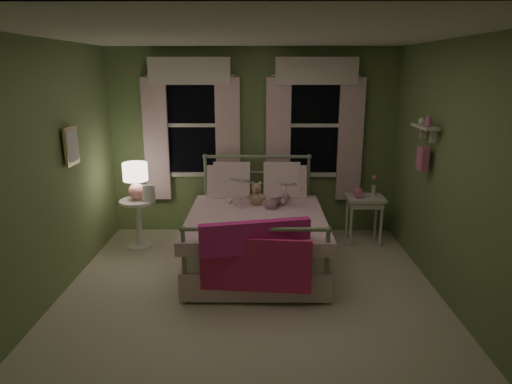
{
  "coord_description": "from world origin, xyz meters",
  "views": [
    {
      "loc": [
        0.1,
        -4.28,
        2.31
      ],
      "look_at": [
        0.06,
        0.55,
        1.0
      ],
      "focal_mm": 32.0,
      "sensor_mm": 36.0,
      "label": 1
    }
  ],
  "objects_px": {
    "bed": "(256,234)",
    "nightstand_left": "(138,217)",
    "nightstand_right": "(365,204)",
    "teddy_bear": "(256,195)",
    "child_left": "(235,182)",
    "child_right": "(279,178)",
    "table_lamp": "(136,177)"
  },
  "relations": [
    {
      "from": "bed",
      "to": "nightstand_left",
      "type": "relative_size",
      "value": 3.13
    },
    {
      "from": "nightstand_left",
      "to": "nightstand_right",
      "type": "bearing_deg",
      "value": 3.74
    },
    {
      "from": "teddy_bear",
      "to": "nightstand_right",
      "type": "height_order",
      "value": "teddy_bear"
    },
    {
      "from": "bed",
      "to": "child_left",
      "type": "xyz_separation_m",
      "value": [
        -0.28,
        0.42,
        0.54
      ]
    },
    {
      "from": "child_left",
      "to": "teddy_bear",
      "type": "bearing_deg",
      "value": 133.62
    },
    {
      "from": "child_right",
      "to": "nightstand_right",
      "type": "height_order",
      "value": "child_right"
    },
    {
      "from": "child_right",
      "to": "nightstand_right",
      "type": "bearing_deg",
      "value": -145.12
    },
    {
      "from": "teddy_bear",
      "to": "table_lamp",
      "type": "relative_size",
      "value": 0.64
    },
    {
      "from": "bed",
      "to": "table_lamp",
      "type": "bearing_deg",
      "value": 161.39
    },
    {
      "from": "teddy_bear",
      "to": "table_lamp",
      "type": "distance_m",
      "value": 1.59
    },
    {
      "from": "child_right",
      "to": "teddy_bear",
      "type": "height_order",
      "value": "child_right"
    },
    {
      "from": "child_right",
      "to": "table_lamp",
      "type": "bearing_deg",
      "value": 17.21
    },
    {
      "from": "child_left",
      "to": "nightstand_left",
      "type": "relative_size",
      "value": 1.08
    },
    {
      "from": "child_right",
      "to": "nightstand_right",
      "type": "relative_size",
      "value": 1.26
    },
    {
      "from": "teddy_bear",
      "to": "nightstand_left",
      "type": "xyz_separation_m",
      "value": [
        -1.56,
        0.26,
        -0.37
      ]
    },
    {
      "from": "nightstand_right",
      "to": "bed",
      "type": "bearing_deg",
      "value": -153.58
    },
    {
      "from": "bed",
      "to": "child_right",
      "type": "distance_m",
      "value": 0.78
    },
    {
      "from": "teddy_bear",
      "to": "nightstand_left",
      "type": "distance_m",
      "value": 1.63
    },
    {
      "from": "child_left",
      "to": "teddy_bear",
      "type": "height_order",
      "value": "child_left"
    },
    {
      "from": "table_lamp",
      "to": "nightstand_right",
      "type": "distance_m",
      "value": 3.05
    },
    {
      "from": "child_left",
      "to": "child_right",
      "type": "distance_m",
      "value": 0.56
    },
    {
      "from": "table_lamp",
      "to": "teddy_bear",
      "type": "bearing_deg",
      "value": -9.56
    },
    {
      "from": "child_right",
      "to": "nightstand_left",
      "type": "relative_size",
      "value": 1.24
    },
    {
      "from": "bed",
      "to": "table_lamp",
      "type": "distance_m",
      "value": 1.75
    },
    {
      "from": "child_right",
      "to": "teddy_bear",
      "type": "relative_size",
      "value": 2.63
    },
    {
      "from": "bed",
      "to": "child_left",
      "type": "relative_size",
      "value": 2.89
    },
    {
      "from": "child_right",
      "to": "teddy_bear",
      "type": "xyz_separation_m",
      "value": [
        -0.28,
        -0.16,
        -0.18
      ]
    },
    {
      "from": "child_left",
      "to": "bed",
      "type": "bearing_deg",
      "value": 106.72
    },
    {
      "from": "teddy_bear",
      "to": "nightstand_left",
      "type": "relative_size",
      "value": 0.47
    },
    {
      "from": "bed",
      "to": "child_right",
      "type": "height_order",
      "value": "child_right"
    },
    {
      "from": "table_lamp",
      "to": "child_left",
      "type": "bearing_deg",
      "value": -4.67
    },
    {
      "from": "teddy_bear",
      "to": "child_left",
      "type": "bearing_deg",
      "value": 150.5
    }
  ]
}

